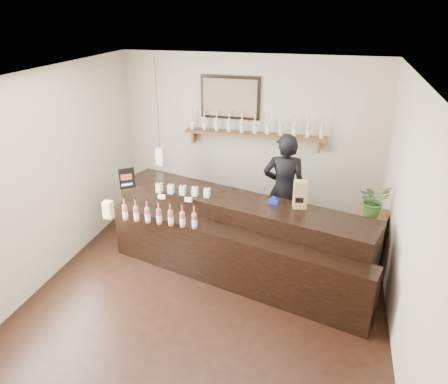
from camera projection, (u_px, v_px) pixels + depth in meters
ground at (211, 290)px, 5.85m from camera, size 5.00×5.00×0.00m
room_shell at (209, 171)px, 5.17m from camera, size 5.00×5.00×5.00m
back_wall_decor at (240, 119)px, 7.29m from camera, size 2.66×0.96×1.69m
counter at (237, 240)px, 6.10m from camera, size 3.81×1.99×1.23m
promo_sign at (127, 179)px, 6.29m from camera, size 0.19×0.15×0.31m
paper_bag at (300, 195)px, 5.69m from camera, size 0.19×0.16×0.38m
tape_dispenser at (274, 201)px, 5.86m from camera, size 0.13×0.07×0.11m
side_cabinet at (367, 243)px, 6.14m from camera, size 0.58×0.69×0.87m
potted_plant at (374, 200)px, 5.88m from camera, size 0.54×0.52×0.46m
shopkeeper at (284, 183)px, 6.65m from camera, size 0.79×0.56×2.03m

